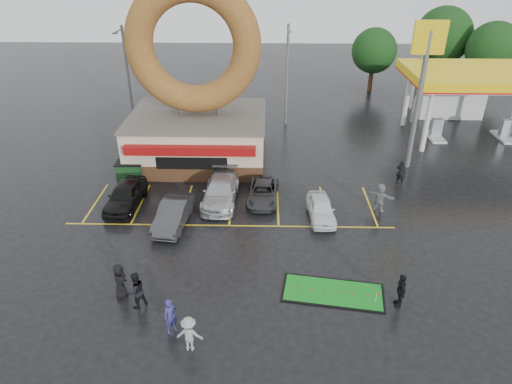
{
  "coord_description": "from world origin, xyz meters",
  "views": [
    {
      "loc": [
        2.17,
        -19.75,
        15.11
      ],
      "look_at": [
        1.63,
        3.67,
        2.2
      ],
      "focal_mm": 32.0,
      "sensor_mm": 36.0,
      "label": 1
    }
  ],
  "objects_px": {
    "car_black": "(126,195)",
    "person_blue": "(171,316)",
    "car_white": "(321,209)",
    "gas_station": "(465,87)",
    "car_silver": "(221,191)",
    "streetlight_mid": "(287,74)",
    "shell_sign": "(424,70)",
    "streetlight_left": "(128,76)",
    "car_grey": "(263,192)",
    "car_dgrey": "(173,214)",
    "dumpster": "(131,171)",
    "donut_shop": "(197,104)",
    "putting_green": "(333,292)",
    "streetlight_right": "(419,72)",
    "person_cameraman": "(401,290)"
  },
  "relations": [
    {
      "from": "donut_shop",
      "to": "person_blue",
      "type": "height_order",
      "value": "donut_shop"
    },
    {
      "from": "car_black",
      "to": "car_white",
      "type": "distance_m",
      "value": 12.5
    },
    {
      "from": "car_silver",
      "to": "dumpster",
      "type": "xyz_separation_m",
      "value": [
        -6.75,
        2.98,
        -0.11
      ]
    },
    {
      "from": "streetlight_left",
      "to": "dumpster",
      "type": "relative_size",
      "value": 5.0
    },
    {
      "from": "car_black",
      "to": "putting_green",
      "type": "distance_m",
      "value": 14.81
    },
    {
      "from": "car_dgrey",
      "to": "car_black",
      "type": "bearing_deg",
      "value": 155.1
    },
    {
      "from": "gas_station",
      "to": "car_silver",
      "type": "height_order",
      "value": "gas_station"
    },
    {
      "from": "car_silver",
      "to": "gas_station",
      "type": "bearing_deg",
      "value": 37.55
    },
    {
      "from": "gas_station",
      "to": "dumpster",
      "type": "distance_m",
      "value": 30.0
    },
    {
      "from": "shell_sign",
      "to": "car_silver",
      "type": "xyz_separation_m",
      "value": [
        -13.75,
        -5.64,
        -6.62
      ]
    },
    {
      "from": "streetlight_left",
      "to": "car_silver",
      "type": "distance_m",
      "value": 16.9
    },
    {
      "from": "streetlight_mid",
      "to": "gas_station",
      "type": "bearing_deg",
      "value": 0.08
    },
    {
      "from": "gas_station",
      "to": "car_silver",
      "type": "bearing_deg",
      "value": -144.91
    },
    {
      "from": "shell_sign",
      "to": "car_dgrey",
      "type": "bearing_deg",
      "value": -152.52
    },
    {
      "from": "person_cameraman",
      "to": "dumpster",
      "type": "xyz_separation_m",
      "value": [
        -16.03,
        12.57,
        -0.23
      ]
    },
    {
      "from": "car_black",
      "to": "putting_green",
      "type": "xyz_separation_m",
      "value": [
        12.36,
        -8.13,
        -0.74
      ]
    },
    {
      "from": "car_black",
      "to": "dumpster",
      "type": "bearing_deg",
      "value": 104.49
    },
    {
      "from": "car_white",
      "to": "person_blue",
      "type": "bearing_deg",
      "value": -131.04
    },
    {
      "from": "car_dgrey",
      "to": "streetlight_mid",
      "type": "bearing_deg",
      "value": 73.61
    },
    {
      "from": "donut_shop",
      "to": "putting_green",
      "type": "relative_size",
      "value": 2.6
    },
    {
      "from": "streetlight_left",
      "to": "streetlight_right",
      "type": "bearing_deg",
      "value": 4.4
    },
    {
      "from": "car_white",
      "to": "gas_station",
      "type": "bearing_deg",
      "value": 45.73
    },
    {
      "from": "car_dgrey",
      "to": "person_cameraman",
      "type": "height_order",
      "value": "person_cameraman"
    },
    {
      "from": "dumpster",
      "to": "streetlight_left",
      "type": "bearing_deg",
      "value": 102.25
    },
    {
      "from": "car_silver",
      "to": "putting_green",
      "type": "height_order",
      "value": "car_silver"
    },
    {
      "from": "car_black",
      "to": "car_grey",
      "type": "height_order",
      "value": "car_black"
    },
    {
      "from": "car_black",
      "to": "person_blue",
      "type": "xyz_separation_m",
      "value": [
        4.96,
        -10.79,
        0.09
      ]
    },
    {
      "from": "car_grey",
      "to": "putting_green",
      "type": "relative_size",
      "value": 0.81
    },
    {
      "from": "gas_station",
      "to": "shell_sign",
      "type": "relative_size",
      "value": 1.29
    },
    {
      "from": "car_dgrey",
      "to": "streetlight_right",
      "type": "bearing_deg",
      "value": 50.06
    },
    {
      "from": "shell_sign",
      "to": "car_black",
      "type": "height_order",
      "value": "shell_sign"
    },
    {
      "from": "gas_station",
      "to": "dumpster",
      "type": "xyz_separation_m",
      "value": [
        -27.5,
        -11.6,
        -3.05
      ]
    },
    {
      "from": "gas_station",
      "to": "putting_green",
      "type": "height_order",
      "value": "gas_station"
    },
    {
      "from": "car_grey",
      "to": "person_cameraman",
      "type": "xyz_separation_m",
      "value": [
        6.51,
        -9.81,
        0.3
      ]
    },
    {
      "from": "car_grey",
      "to": "streetlight_left",
      "type": "bearing_deg",
      "value": 135.45
    },
    {
      "from": "gas_station",
      "to": "streetlight_right",
      "type": "distance_m",
      "value": 4.26
    },
    {
      "from": "streetlight_mid",
      "to": "car_white",
      "type": "xyz_separation_m",
      "value": [
        1.62,
        -16.46,
        -4.14
      ]
    },
    {
      "from": "person_cameraman",
      "to": "car_black",
      "type": "bearing_deg",
      "value": -116.71
    },
    {
      "from": "car_white",
      "to": "dumpster",
      "type": "relative_size",
      "value": 2.11
    },
    {
      "from": "car_silver",
      "to": "person_cameraman",
      "type": "height_order",
      "value": "person_cameraman"
    },
    {
      "from": "streetlight_left",
      "to": "streetlight_mid",
      "type": "relative_size",
      "value": 1.0
    },
    {
      "from": "shell_sign",
      "to": "putting_green",
      "type": "bearing_deg",
      "value": -117.21
    },
    {
      "from": "shell_sign",
      "to": "streetlight_mid",
      "type": "bearing_deg",
      "value": 135.27
    },
    {
      "from": "person_cameraman",
      "to": "dumpster",
      "type": "bearing_deg",
      "value": -124.85
    },
    {
      "from": "gas_station",
      "to": "car_dgrey",
      "type": "height_order",
      "value": "gas_station"
    },
    {
      "from": "person_cameraman",
      "to": "car_dgrey",
      "type": "bearing_deg",
      "value": -116.3
    },
    {
      "from": "shell_sign",
      "to": "streetlight_left",
      "type": "bearing_deg",
      "value": 161.01
    },
    {
      "from": "donut_shop",
      "to": "shell_sign",
      "type": "bearing_deg",
      "value": -3.47
    },
    {
      "from": "car_silver",
      "to": "person_blue",
      "type": "height_order",
      "value": "person_blue"
    },
    {
      "from": "streetlight_left",
      "to": "person_cameraman",
      "type": "relative_size",
      "value": 5.09
    }
  ]
}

